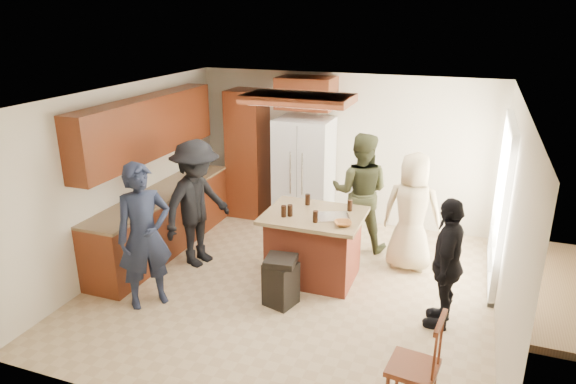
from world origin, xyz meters
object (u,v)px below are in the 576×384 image
(person_behind_right, at_px, (412,212))
(spindle_chair, at_px, (415,368))
(person_counter, at_px, (197,204))
(kitchen_island, at_px, (314,245))
(person_behind_left, at_px, (360,192))
(person_side_right, at_px, (447,263))
(trash_bin, at_px, (281,281))
(refrigerator, at_px, (304,172))
(person_front_left, at_px, (144,236))

(person_behind_right, xyz_separation_m, spindle_chair, (0.41, -2.79, -0.38))
(person_counter, distance_m, kitchen_island, 1.72)
(person_behind_left, height_order, person_side_right, person_behind_left)
(person_side_right, distance_m, spindle_chair, 1.56)
(trash_bin, bearing_deg, kitchen_island, 77.50)
(person_behind_right, distance_m, person_side_right, 1.39)
(trash_bin, bearing_deg, person_side_right, 7.41)
(person_behind_right, relative_size, spindle_chair, 1.68)
(refrigerator, bearing_deg, person_behind_right, -28.78)
(person_behind_left, xyz_separation_m, person_side_right, (1.36, -1.68, -0.12))
(person_counter, height_order, trash_bin, person_counter)
(refrigerator, height_order, spindle_chair, refrigerator)
(refrigerator, bearing_deg, trash_bin, -77.65)
(spindle_chair, bearing_deg, person_counter, 149.47)
(person_behind_left, height_order, person_counter, person_counter)
(refrigerator, height_order, trash_bin, refrigerator)
(person_counter, distance_m, trash_bin, 1.72)
(kitchen_island, bearing_deg, spindle_chair, -52.34)
(person_counter, bearing_deg, spindle_chair, -105.61)
(trash_bin, xyz_separation_m, spindle_chair, (1.75, -1.27, 0.13))
(person_behind_left, height_order, person_behind_right, person_behind_left)
(spindle_chair, bearing_deg, person_behind_right, 98.35)
(person_behind_right, distance_m, refrigerator, 2.18)
(person_counter, relative_size, spindle_chair, 1.82)
(trash_bin, bearing_deg, person_counter, 156.69)
(person_behind_right, bearing_deg, person_behind_left, -22.15)
(person_side_right, distance_m, trash_bin, 1.96)
(person_counter, height_order, kitchen_island, person_counter)
(refrigerator, xyz_separation_m, spindle_chair, (2.32, -3.84, -0.45))
(person_front_left, distance_m, refrigerator, 3.24)
(person_counter, xyz_separation_m, trash_bin, (1.49, -0.64, -0.58))
(refrigerator, relative_size, trash_bin, 2.86)
(person_behind_left, height_order, refrigerator, refrigerator)
(person_side_right, height_order, person_counter, person_counter)
(kitchen_island, bearing_deg, refrigerator, 112.32)
(person_side_right, height_order, trash_bin, person_side_right)
(person_side_right, relative_size, kitchen_island, 1.21)
(person_side_right, relative_size, spindle_chair, 1.55)
(refrigerator, height_order, kitchen_island, refrigerator)
(person_counter, relative_size, refrigerator, 1.00)
(person_front_left, height_order, person_behind_right, person_front_left)
(person_side_right, height_order, spindle_chair, person_side_right)
(person_behind_left, relative_size, person_side_right, 1.16)
(trash_bin, bearing_deg, refrigerator, 102.35)
(person_behind_right, distance_m, spindle_chair, 2.85)
(refrigerator, xyz_separation_m, trash_bin, (0.56, -2.57, -0.58))
(person_behind_left, distance_m, trash_bin, 2.08)
(person_front_left, bearing_deg, refrigerator, 22.53)
(person_front_left, distance_m, spindle_chair, 3.40)
(person_behind_right, height_order, spindle_chair, person_behind_right)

